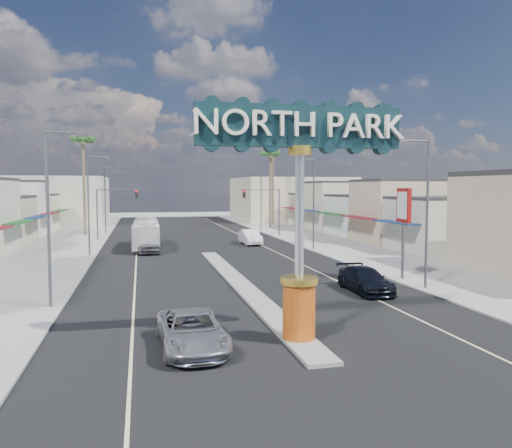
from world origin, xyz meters
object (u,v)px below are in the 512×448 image
car_parked_left (147,244)px  car_parked_right (250,237)px  streetlight_l_near (51,209)px  streetlight_r_mid (312,199)px  suv_left (192,331)px  city_bus (146,234)px  streetlight_l_far (106,196)px  streetlight_r_far (260,195)px  streetlight_l_mid (90,200)px  palm_left_far (83,145)px  palm_right_far (273,149)px  gateway_sign (300,193)px  palm_right_mid (270,158)px  bank_pylon_sign (404,210)px  streetlight_r_near (425,206)px  suv_right (365,280)px  traffic_signal_left (113,204)px  traffic_signal_right (265,203)px

car_parked_left → car_parked_right: car_parked_left is taller
streetlight_l_near → streetlight_r_mid: size_ratio=1.00×
suv_left → city_bus: (-1.32, 32.89, 0.79)m
car_parked_right → suv_left: bearing=-107.0°
streetlight_l_far → car_parked_right: (15.93, -16.00, -4.26)m
streetlight_r_far → car_parked_left: streetlight_r_far is taller
streetlight_r_far → car_parked_right: (-4.93, -16.00, -4.26)m
streetlight_l_mid → car_parked_left: streetlight_l_mid is taller
streetlight_r_mid → palm_left_far: palm_left_far is taller
streetlight_l_far → streetlight_r_far: same height
car_parked_left → palm_right_far: bearing=52.6°
streetlight_r_far → suv_left: bearing=-106.4°
gateway_sign → streetlight_r_far: 51.10m
gateway_sign → palm_right_mid: bearing=76.5°
car_parked_right → palm_left_far: bearing=141.9°
palm_left_far → suv_left: bearing=-79.7°
streetlight_r_far → bank_pylon_sign: size_ratio=1.50×
streetlight_r_mid → streetlight_l_far: bearing=133.5°
streetlight_r_near → palm_left_far: (-23.43, 40.00, 6.43)m
suv_left → city_bus: bearing=89.8°
streetlight_l_mid → palm_right_mid: size_ratio=0.74×
streetlight_r_near → bank_pylon_sign: (0.37, 3.08, -0.41)m
car_parked_right → suv_right: bearing=-88.1°
traffic_signal_left → bank_pylon_sign: size_ratio=1.00×
streetlight_r_far → city_bus: (-16.01, -17.06, -3.57)m
streetlight_l_near → suv_left: bearing=-52.1°
traffic_signal_left → streetlight_l_far: (-1.25, 8.01, 0.79)m
gateway_sign → streetlight_r_mid: bearing=69.6°
streetlight_l_mid → streetlight_l_far: (0.00, 22.00, 0.00)m
car_parked_right → traffic_signal_right: bearing=64.3°
streetlight_r_near → streetlight_r_far: bearing=90.0°
streetlight_l_mid → palm_right_far: palm_right_far is taller
traffic_signal_right → streetlight_l_mid: (-19.62, -13.99, 0.79)m
palm_right_mid → bank_pylon_sign: (-2.20, -42.92, -5.94)m
bank_pylon_sign → palm_left_far: bearing=129.0°
car_parked_right → bank_pylon_sign: bank_pylon_sign is taller
gateway_sign → city_bus: (-5.57, 32.96, -4.43)m
streetlight_l_mid → car_parked_right: (15.93, 6.00, -4.26)m
streetlight_r_near → car_parked_left: (-15.93, 21.32, -4.20)m
streetlight_l_mid → streetlight_l_far: 22.00m
streetlight_l_near → car_parked_left: 22.28m
suv_right → bank_pylon_sign: bank_pylon_sign is taller
traffic_signal_right → city_bus: bearing=-148.5°
streetlight_r_far → suv_left: 52.25m
streetlight_r_mid → bank_pylon_sign: 16.93m
gateway_sign → city_bus: bearing=99.6°
traffic_signal_left → palm_right_mid: 26.01m
palm_right_far → bank_pylon_sign: 49.71m
gateway_sign → suv_left: size_ratio=1.78×
streetlight_l_far → palm_left_far: 7.21m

